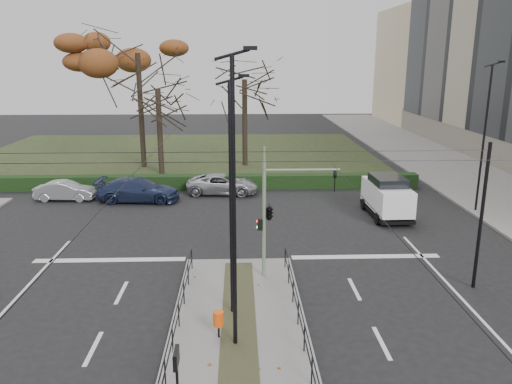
% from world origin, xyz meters
% --- Properties ---
extents(ground, '(140.00, 140.00, 0.00)m').
position_xyz_m(ground, '(0.00, 0.00, 0.00)').
color(ground, black).
rests_on(ground, ground).
extents(median_island, '(4.40, 15.00, 0.14)m').
position_xyz_m(median_island, '(0.00, -2.50, 0.07)').
color(median_island, '#605D5B').
rests_on(median_island, ground).
extents(sidewalk_east, '(8.00, 90.00, 0.14)m').
position_xyz_m(sidewalk_east, '(18.00, 22.00, 0.07)').
color(sidewalk_east, '#605D5B').
rests_on(sidewalk_east, ground).
extents(park, '(38.00, 26.00, 0.10)m').
position_xyz_m(park, '(-6.00, 32.00, 0.05)').
color(park, '#252F17').
rests_on(park, ground).
extents(hedge, '(38.00, 1.00, 1.00)m').
position_xyz_m(hedge, '(-6.00, 18.60, 0.50)').
color(hedge, black).
rests_on(hedge, ground).
extents(median_railing, '(4.14, 13.24, 0.92)m').
position_xyz_m(median_railing, '(0.00, -2.60, 0.98)').
color(median_railing, black).
rests_on(median_railing, median_island).
extents(catenary, '(20.00, 34.00, 6.00)m').
position_xyz_m(catenary, '(0.00, 1.62, 3.42)').
color(catenary, black).
rests_on(catenary, ground).
extents(traffic_light, '(3.38, 1.94, 4.97)m').
position_xyz_m(traffic_light, '(1.36, 3.11, 3.04)').
color(traffic_light, gray).
rests_on(traffic_light, median_island).
extents(litter_bin, '(0.36, 0.36, 0.92)m').
position_xyz_m(litter_bin, '(-0.66, -1.68, 0.79)').
color(litter_bin, black).
rests_on(litter_bin, median_island).
extents(info_panel, '(0.12, 0.56, 2.13)m').
position_xyz_m(info_panel, '(-1.51, -5.78, 1.81)').
color(info_panel, black).
rests_on(info_panel, median_island).
extents(streetlamp_median_near, '(0.77, 0.16, 9.25)m').
position_xyz_m(streetlamp_median_near, '(-0.09, -2.07, 4.84)').
color(streetlamp_median_near, black).
rests_on(streetlamp_median_near, median_island).
extents(streetlamp_median_far, '(0.70, 0.14, 8.43)m').
position_xyz_m(streetlamp_median_far, '(-0.21, 0.04, 4.43)').
color(streetlamp_median_far, black).
rests_on(streetlamp_median_far, median_island).
extents(streetlamp_sidewalk, '(0.74, 0.15, 8.83)m').
position_xyz_m(streetlamp_sidewalk, '(14.52, 12.29, 4.63)').
color(streetlamp_sidewalk, black).
rests_on(streetlamp_sidewalk, sidewalk_east).
extents(parked_car_second, '(3.91, 1.47, 1.27)m').
position_xyz_m(parked_car_second, '(-11.46, 15.89, 0.64)').
color(parked_car_second, '#9FA0A6').
rests_on(parked_car_second, ground).
extents(parked_car_third, '(5.46, 2.53, 1.55)m').
position_xyz_m(parked_car_third, '(-6.57, 15.45, 0.77)').
color(parked_car_third, '#212C4E').
rests_on(parked_car_third, ground).
extents(parked_car_fourth, '(5.10, 2.70, 1.37)m').
position_xyz_m(parked_car_fourth, '(-1.09, 17.18, 0.68)').
color(parked_car_fourth, '#9FA0A6').
rests_on(parked_car_fourth, ground).
extents(white_van, '(2.20, 4.63, 2.44)m').
position_xyz_m(white_van, '(8.77, 11.65, 1.27)').
color(white_van, white).
rests_on(white_van, ground).
extents(rust_tree, '(9.94, 9.94, 12.44)m').
position_xyz_m(rust_tree, '(-8.14, 26.03, 9.55)').
color(rust_tree, black).
rests_on(rust_tree, park).
extents(bare_tree_center, '(5.94, 5.94, 9.74)m').
position_xyz_m(bare_tree_center, '(0.58, 26.54, 6.89)').
color(bare_tree_center, black).
rests_on(bare_tree_center, park).
extents(bare_tree_near, '(6.32, 6.32, 8.99)m').
position_xyz_m(bare_tree_near, '(-6.21, 23.25, 6.37)').
color(bare_tree_near, black).
rests_on(bare_tree_near, park).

